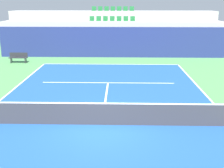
% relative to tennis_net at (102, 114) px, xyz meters
% --- Properties ---
extents(ground_plane, '(80.00, 80.00, 0.00)m').
position_rel_tennis_net_xyz_m(ground_plane, '(0.00, 0.00, -0.51)').
color(ground_plane, '#4C8C4C').
extents(court_surface, '(11.00, 24.00, 0.01)m').
position_rel_tennis_net_xyz_m(court_surface, '(0.00, 0.00, -0.50)').
color(court_surface, '#1E4C99').
rests_on(court_surface, ground_plane).
extents(baseline_far, '(11.00, 0.10, 0.00)m').
position_rel_tennis_net_xyz_m(baseline_far, '(0.00, 11.95, -0.50)').
color(baseline_far, white).
rests_on(baseline_far, court_surface).
extents(service_line_far, '(8.26, 0.10, 0.00)m').
position_rel_tennis_net_xyz_m(service_line_far, '(0.00, 6.40, -0.50)').
color(service_line_far, white).
rests_on(service_line_far, court_surface).
extents(centre_service_line, '(0.10, 6.40, 0.00)m').
position_rel_tennis_net_xyz_m(centre_service_line, '(0.00, 3.20, -0.50)').
color(centre_service_line, white).
rests_on(centre_service_line, court_surface).
extents(back_wall, '(20.40, 0.30, 2.72)m').
position_rel_tennis_net_xyz_m(back_wall, '(0.00, 15.14, 0.85)').
color(back_wall, navy).
rests_on(back_wall, ground_plane).
extents(stands_tier_lower, '(20.40, 2.40, 3.17)m').
position_rel_tennis_net_xyz_m(stands_tier_lower, '(0.00, 16.49, 1.07)').
color(stands_tier_lower, '#9E9E99').
rests_on(stands_tier_lower, ground_plane).
extents(stands_tier_upper, '(20.40, 2.40, 4.01)m').
position_rel_tennis_net_xyz_m(stands_tier_upper, '(0.00, 18.89, 1.50)').
color(stands_tier_upper, '#9E9E99').
rests_on(stands_tier_upper, ground_plane).
extents(seating_row_lower, '(4.27, 0.44, 0.44)m').
position_rel_tennis_net_xyz_m(seating_row_lower, '(-0.00, 16.58, 2.78)').
color(seating_row_lower, '#1E6633').
rests_on(seating_row_lower, stands_tier_lower).
extents(seating_row_upper, '(4.27, 0.44, 0.44)m').
position_rel_tennis_net_xyz_m(seating_row_upper, '(-0.00, 18.98, 3.63)').
color(seating_row_upper, '#1E6633').
rests_on(seating_row_upper, stands_tier_upper).
extents(tennis_net, '(11.08, 0.08, 1.07)m').
position_rel_tennis_net_xyz_m(tennis_net, '(0.00, 0.00, 0.00)').
color(tennis_net, black).
rests_on(tennis_net, court_surface).
extents(player_bench, '(1.50, 0.40, 0.85)m').
position_rel_tennis_net_xyz_m(player_bench, '(-7.68, 12.33, -0.00)').
color(player_bench, '#232328').
rests_on(player_bench, ground_plane).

